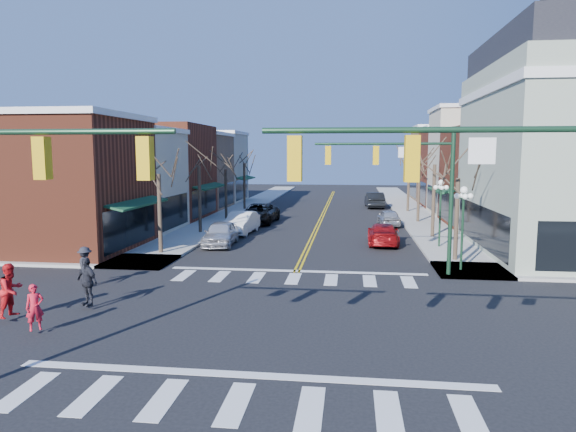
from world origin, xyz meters
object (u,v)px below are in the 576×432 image
(car_right_mid, at_px, (389,218))
(pedestrian_dark_a, at_px, (87,281))
(car_left_far, at_px, (259,213))
(pedestrian_red_b, at_px, (11,290))
(car_right_far, at_px, (374,200))
(lamppost_midblock, at_px, (441,202))
(car_right_near, at_px, (383,234))
(pedestrian_red_a, at_px, (35,307))
(car_left_mid, at_px, (241,223))
(lamppost_corner, at_px, (463,214))
(car_left_near, at_px, (221,234))
(pedestrian_dark_b, at_px, (85,266))

(car_right_mid, distance_m, pedestrian_dark_a, 27.84)
(car_left_far, height_order, pedestrian_red_b, pedestrian_red_b)
(car_right_far, xyz_separation_m, pedestrian_red_b, (-14.54, -40.40, 0.27))
(lamppost_midblock, bearing_deg, car_right_near, 162.23)
(lamppost_midblock, distance_m, pedestrian_red_a, 23.57)
(car_right_far, relative_size, pedestrian_dark_a, 2.73)
(pedestrian_red_b, relative_size, pedestrian_dark_a, 1.03)
(car_right_near, bearing_deg, car_right_far, -89.82)
(car_left_far, bearing_deg, car_left_mid, -90.05)
(lamppost_midblock, relative_size, car_right_mid, 1.08)
(car_right_near, xyz_separation_m, pedestrian_red_b, (-14.08, -17.24, 0.42))
(car_right_near, bearing_deg, car_left_far, -41.61)
(lamppost_corner, distance_m, car_right_mid, 16.84)
(car_right_mid, bearing_deg, car_left_far, -5.67)
(lamppost_midblock, xyz_separation_m, car_left_mid, (-13.61, 4.45, -2.15))
(car_left_mid, bearing_deg, lamppost_corner, -34.51)
(car_left_mid, distance_m, pedestrian_red_b, 20.97)
(car_left_mid, xyz_separation_m, car_right_mid, (11.21, 5.56, -0.13))
(car_left_mid, bearing_deg, pedestrian_dark_a, -91.36)
(car_left_near, relative_size, pedestrian_red_b, 2.38)
(car_left_near, xyz_separation_m, car_right_far, (10.93, 24.81, 0.06))
(lamppost_midblock, bearing_deg, car_left_far, 142.24)
(lamppost_midblock, relative_size, pedestrian_red_b, 2.23)
(car_left_near, xyz_separation_m, pedestrian_red_b, (-3.61, -15.59, 0.33))
(car_left_mid, height_order, car_right_mid, car_left_mid)
(car_left_mid, xyz_separation_m, car_right_near, (10.21, -3.36, -0.11))
(lamppost_corner, bearing_deg, car_right_near, 114.13)
(pedestrian_red_a, relative_size, pedestrian_dark_a, 0.82)
(lamppost_corner, relative_size, car_right_far, 0.84)
(car_left_mid, height_order, car_right_near, car_left_mid)
(car_right_near, bearing_deg, pedestrian_dark_b, 43.76)
(car_left_far, relative_size, pedestrian_red_a, 3.88)
(lamppost_midblock, relative_size, pedestrian_dark_b, 2.56)
(pedestrian_red_a, height_order, pedestrian_red_b, pedestrian_red_b)
(car_left_mid, bearing_deg, car_right_mid, 30.69)
(lamppost_corner, xyz_separation_m, car_left_mid, (-13.61, 10.95, -2.15))
(car_right_mid, bearing_deg, pedestrian_red_b, 56.01)
(car_right_far, height_order, pedestrian_dark_a, pedestrian_dark_a)
(pedestrian_red_b, xyz_separation_m, pedestrian_dark_b, (0.28, 4.62, -0.12))
(car_right_mid, relative_size, pedestrian_red_b, 2.07)
(car_left_far, xyz_separation_m, pedestrian_red_b, (-4.15, -26.48, 0.29))
(lamppost_midblock, xyz_separation_m, pedestrian_red_a, (-15.80, -17.37, -2.04))
(car_right_far, height_order, pedestrian_red_b, pedestrian_red_b)
(car_right_near, bearing_deg, lamppost_corner, 115.44)
(pedestrian_red_a, xyz_separation_m, pedestrian_dark_a, (0.30, 2.82, 0.17))
(car_right_near, height_order, pedestrian_dark_a, pedestrian_dark_a)
(pedestrian_red_b, relative_size, pedestrian_dark_b, 1.14)
(car_right_near, relative_size, pedestrian_red_b, 2.48)
(car_right_far, xyz_separation_m, pedestrian_dark_a, (-12.56, -38.79, 0.25))
(lamppost_midblock, relative_size, car_left_near, 0.94)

